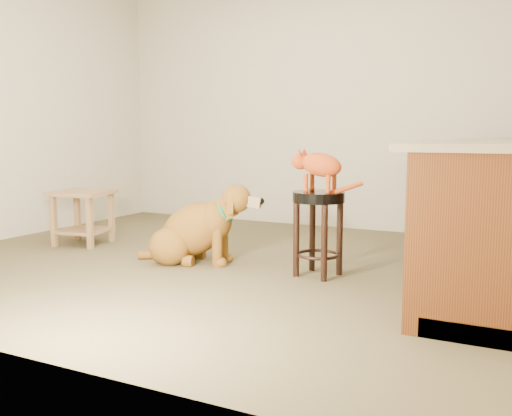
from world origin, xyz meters
The scene contains 8 objects.
floor centered at (0.00, 0.00, 0.00)m, with size 4.50×4.00×0.01m, color brown.
room_shell centered at (0.00, 0.00, 1.68)m, with size 4.54×4.04×2.62m.
cabinet_run centered at (1.94, 0.30, 0.44)m, with size 0.70×2.56×0.94m.
padded_stool centered at (0.86, -0.03, 0.42)m, with size 0.36×0.36×0.59m.
wood_stool centered at (1.71, 1.70, 0.43)m, with size 0.57×0.57×0.82m.
side_table centered at (-1.41, 0.09, 0.32)m, with size 0.54×0.54×0.48m.
golden_retriever centered at (-0.12, -0.07, 0.24)m, with size 1.01×0.57×0.65m.
tabby_kitten centered at (0.85, -0.03, 0.77)m, with size 0.53×0.20×0.32m.
Camera 1 is at (2.23, -3.69, 0.99)m, focal length 40.00 mm.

